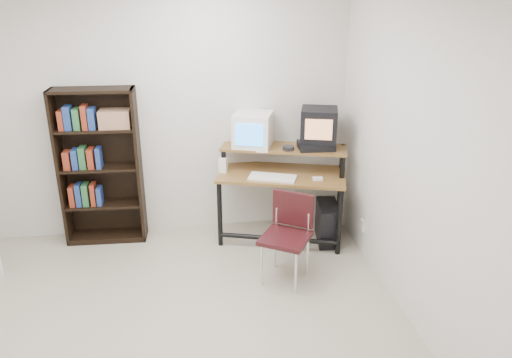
{
  "coord_description": "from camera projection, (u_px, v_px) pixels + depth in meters",
  "views": [
    {
      "loc": [
        0.26,
        -3.13,
        2.57
      ],
      "look_at": [
        0.9,
        1.1,
        0.88
      ],
      "focal_mm": 35.0,
      "sensor_mm": 36.0,
      "label": 1
    }
  ],
  "objects": [
    {
      "name": "mousepad",
      "position": [
        317.0,
        181.0,
        4.99
      ],
      "size": [
        0.26,
        0.23,
        0.01
      ],
      "primitive_type": "cube",
      "rotation": [
        0.0,
        0.0,
        -0.27
      ],
      "color": "black",
      "rests_on": "computer_desk"
    },
    {
      "name": "keyboard",
      "position": [
        272.0,
        178.0,
        5.02
      ],
      "size": [
        0.51,
        0.37,
        0.03
      ],
      "primitive_type": "cube",
      "rotation": [
        0.0,
        0.0,
        -0.37
      ],
      "color": "white",
      "rests_on": "computer_desk"
    },
    {
      "name": "computer_desk",
      "position": [
        282.0,
        176.0,
        5.19
      ],
      "size": [
        1.43,
        1.0,
        0.98
      ],
      "rotation": [
        0.0,
        0.0,
        -0.3
      ],
      "color": "brown",
      "rests_on": "floor"
    },
    {
      "name": "bookshelf",
      "position": [
        100.0,
        164.0,
        5.1
      ],
      "size": [
        0.82,
        0.31,
        1.63
      ],
      "rotation": [
        0.0,
        0.0,
        -0.05
      ],
      "color": "black",
      "rests_on": "floor"
    },
    {
      "name": "back_wall",
      "position": [
        157.0,
        115.0,
        5.15
      ],
      "size": [
        4.0,
        0.01,
        2.6
      ],
      "primitive_type": "cube",
      "color": "silver",
      "rests_on": "floor"
    },
    {
      "name": "crt_monitor",
      "position": [
        253.0,
        130.0,
        5.16
      ],
      "size": [
        0.48,
        0.48,
        0.36
      ],
      "rotation": [
        0.0,
        0.0,
        -0.34
      ],
      "color": "white",
      "rests_on": "computer_desk"
    },
    {
      "name": "pc_tower",
      "position": [
        327.0,
        223.0,
        5.27
      ],
      "size": [
        0.27,
        0.47,
        0.42
      ],
      "primitive_type": "cube",
      "rotation": [
        0.0,
        0.0,
        -0.15
      ],
      "color": "black",
      "rests_on": "floor"
    },
    {
      "name": "floor",
      "position": [
        161.0,
        347.0,
        3.78
      ],
      "size": [
        4.0,
        4.0,
        0.01
      ],
      "primitive_type": "cube",
      "color": "#B2A993",
      "rests_on": "ground"
    },
    {
      "name": "wall_outlet",
      "position": [
        362.0,
        225.0,
        5.01
      ],
      "size": [
        0.02,
        0.08,
        0.12
      ],
      "primitive_type": "cube",
      "color": "beige",
      "rests_on": "right_wall"
    },
    {
      "name": "cd_spindle",
      "position": [
        288.0,
        149.0,
        5.08
      ],
      "size": [
        0.13,
        0.13,
        0.05
      ],
      "primitive_type": "cylinder",
      "rotation": [
        0.0,
        0.0,
        -0.05
      ],
      "color": "#26262B",
      "rests_on": "computer_desk"
    },
    {
      "name": "right_wall",
      "position": [
        430.0,
        172.0,
        3.58
      ],
      "size": [
        0.01,
        4.0,
        2.6
      ],
      "primitive_type": "cube",
      "color": "silver",
      "rests_on": "floor"
    },
    {
      "name": "vcr",
      "position": [
        316.0,
        146.0,
        5.11
      ],
      "size": [
        0.37,
        0.28,
        0.08
      ],
      "primitive_type": "cube",
      "rotation": [
        0.0,
        0.0,
        -0.06
      ],
      "color": "black",
      "rests_on": "computer_desk"
    },
    {
      "name": "mouse",
      "position": [
        318.0,
        179.0,
        4.98
      ],
      "size": [
        0.1,
        0.07,
        0.03
      ],
      "primitive_type": "cube",
      "rotation": [
        0.0,
        0.0,
        -0.09
      ],
      "color": "white",
      "rests_on": "mousepad"
    },
    {
      "name": "desk_speaker",
      "position": [
        223.0,
        166.0,
        5.17
      ],
      "size": [
        0.1,
        0.1,
        0.17
      ],
      "primitive_type": "cube",
      "rotation": [
        0.0,
        0.0,
        -0.37
      ],
      "color": "white",
      "rests_on": "computer_desk"
    },
    {
      "name": "crt_tv",
      "position": [
        319.0,
        125.0,
        5.08
      ],
      "size": [
        0.44,
        0.44,
        0.34
      ],
      "rotation": [
        0.0,
        0.0,
        -0.28
      ],
      "color": "black",
      "rests_on": "vcr"
    },
    {
      "name": "school_chair",
      "position": [
        288.0,
        229.0,
        4.51
      ],
      "size": [
        0.56,
        0.56,
        0.81
      ],
      "rotation": [
        0.0,
        0.0,
        -0.56
      ],
      "color": "black",
      "rests_on": "floor"
    }
  ]
}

